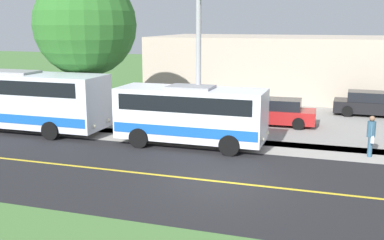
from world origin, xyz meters
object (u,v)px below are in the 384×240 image
object	(u,v)px
transit_bus_rear	(9,97)
tree_curbside	(85,25)
parked_car_near	(275,112)
parked_car_far	(371,104)
shuttle_bus_front	(191,113)
pedestrian_with_bags	(371,135)
street_light_pole	(198,52)
commercial_building	(285,66)

from	to	relation	value
transit_bus_rear	tree_curbside	world-z (taller)	tree_curbside
parked_car_near	parked_car_far	distance (m)	6.77
shuttle_bus_front	transit_bus_rear	size ratio (longest dim) A/B	0.64
pedestrian_with_bags	parked_car_far	xyz separation A→B (m)	(-9.37, 0.45, -0.25)
shuttle_bus_front	street_light_pole	size ratio (longest dim) A/B	0.89
shuttle_bus_front	pedestrian_with_bags	xyz separation A→B (m)	(-0.62, 7.75, -0.58)
transit_bus_rear	parked_car_far	distance (m)	20.73
shuttle_bus_front	tree_curbside	distance (m)	8.52
parked_car_far	tree_curbside	xyz separation A→B (m)	(7.04, -15.19, 4.71)
pedestrian_with_bags	parked_car_near	size ratio (longest dim) A/B	0.39
pedestrian_with_bags	shuttle_bus_front	bearing A→B (deg)	-85.42
pedestrian_with_bags	street_light_pole	bearing A→B (deg)	-88.44
commercial_building	street_light_pole	bearing A→B (deg)	-6.77
tree_curbside	parked_car_far	bearing A→B (deg)	114.88
transit_bus_rear	parked_car_near	distance (m)	14.20
pedestrian_with_bags	commercial_building	size ratio (longest dim) A/B	0.09
shuttle_bus_front	street_light_pole	world-z (taller)	street_light_pole
tree_curbside	commercial_building	bearing A→B (deg)	146.84
shuttle_bus_front	commercial_building	xyz separation A→B (m)	(-16.94, 2.15, 0.72)
street_light_pole	tree_curbside	xyz separation A→B (m)	(-2.53, -7.19, 1.15)
street_light_pole	tree_curbside	size ratio (longest dim) A/B	0.94
transit_bus_rear	parked_car_far	xyz separation A→B (m)	(-9.87, 18.20, -1.02)
transit_bus_rear	pedestrian_with_bags	size ratio (longest dim) A/B	6.17
transit_bus_rear	street_light_pole	distance (m)	10.51
shuttle_bus_front	parked_car_near	bearing A→B (deg)	151.20
shuttle_bus_front	pedestrian_with_bags	world-z (taller)	shuttle_bus_front
shuttle_bus_front	transit_bus_rear	bearing A→B (deg)	-90.66
transit_bus_rear	parked_car_far	size ratio (longest dim) A/B	2.42
pedestrian_with_bags	tree_curbside	xyz separation A→B (m)	(-2.32, -14.74, 4.46)
parked_car_near	parked_car_far	bearing A→B (deg)	130.72
shuttle_bus_front	parked_car_near	xyz separation A→B (m)	(-5.57, 3.06, -0.83)
shuttle_bus_front	pedestrian_with_bags	distance (m)	7.79
parked_car_near	commercial_building	size ratio (longest dim) A/B	0.23
shuttle_bus_front	parked_car_far	xyz separation A→B (m)	(-9.99, 8.19, -0.83)
pedestrian_with_bags	parked_car_near	world-z (taller)	pedestrian_with_bags
shuttle_bus_front	parked_car_far	distance (m)	12.94
transit_bus_rear	pedestrian_with_bags	world-z (taller)	transit_bus_rear
pedestrian_with_bags	commercial_building	xyz separation A→B (m)	(-16.32, -5.60, 1.30)
parked_car_near	parked_car_far	world-z (taller)	same
street_light_pole	parked_car_near	bearing A→B (deg)	150.86
tree_curbside	commercial_building	world-z (taller)	tree_curbside
parked_car_near	commercial_building	xyz separation A→B (m)	(-11.37, -0.91, 1.55)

